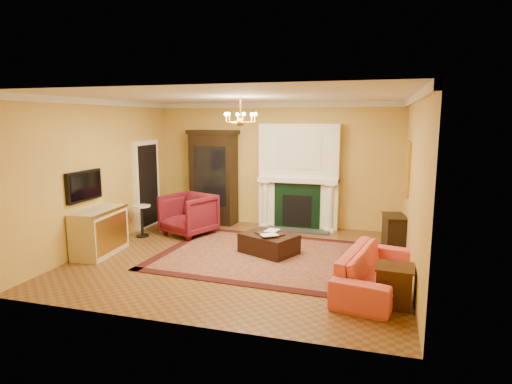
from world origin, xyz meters
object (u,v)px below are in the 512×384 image
at_px(commode, 100,232).
at_px(leather_ottoman, 269,243).
at_px(wingback_armchair, 189,212).
at_px(console_table, 394,234).
at_px(pedestal_table, 142,219).
at_px(china_cabinet, 214,179).
at_px(end_table, 394,286).
at_px(coral_sofa, 375,264).

xyz_separation_m(commode, leather_ottoman, (3.16, 0.93, -0.24)).
relative_size(wingback_armchair, console_table, 1.43).
bearing_deg(console_table, pedestal_table, 174.36).
relative_size(china_cabinet, pedestal_table, 3.14).
distance_m(pedestal_table, end_table, 5.75).
height_order(china_cabinet, leather_ottoman, china_cabinet).
xyz_separation_m(pedestal_table, console_table, (5.38, 0.39, -0.06)).
height_order(pedestal_table, console_table, console_table).
height_order(china_cabinet, pedestal_table, china_cabinet).
distance_m(wingback_armchair, end_table, 5.14).
xyz_separation_m(wingback_armchair, pedestal_table, (-0.92, -0.46, -0.10)).
xyz_separation_m(console_table, leather_ottoman, (-2.35, -0.79, -0.16)).
bearing_deg(coral_sofa, leather_ottoman, 68.54).
distance_m(wingback_armchair, pedestal_table, 1.04).
distance_m(china_cabinet, pedestal_table, 2.11).
relative_size(commode, coral_sofa, 0.57).
height_order(commode, coral_sofa, commode).
bearing_deg(wingback_armchair, pedestal_table, -131.02).
height_order(china_cabinet, commode, china_cabinet).
relative_size(china_cabinet, coral_sofa, 1.06).
bearing_deg(coral_sofa, console_table, 1.84).
bearing_deg(pedestal_table, china_cabinet, 57.77).
relative_size(end_table, leather_ottoman, 0.54).
distance_m(china_cabinet, leather_ottoman, 3.01).
xyz_separation_m(wingback_armchair, coral_sofa, (4.12, -2.15, -0.10)).
bearing_deg(leather_ottoman, pedestal_table, -162.83).
relative_size(wingback_armchair, commode, 0.86).
bearing_deg(console_table, coral_sofa, -109.01).
height_order(pedestal_table, coral_sofa, coral_sofa).
bearing_deg(pedestal_table, coral_sofa, -18.44).
relative_size(pedestal_table, console_table, 0.99).
xyz_separation_m(coral_sofa, leather_ottoman, (-2.01, 1.28, -0.21)).
relative_size(pedestal_table, end_table, 1.31).
xyz_separation_m(end_table, console_table, (0.06, 2.56, 0.09)).
relative_size(commode, leather_ottoman, 1.18).
distance_m(wingback_armchair, leather_ottoman, 2.30).
distance_m(pedestal_table, console_table, 5.40).
distance_m(coral_sofa, leather_ottoman, 2.39).
xyz_separation_m(china_cabinet, commode, (-1.19, -3.01, -0.67)).
bearing_deg(pedestal_table, end_table, -22.24).
bearing_deg(commode, console_table, 13.02).
bearing_deg(commode, leather_ottoman, 12.11).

